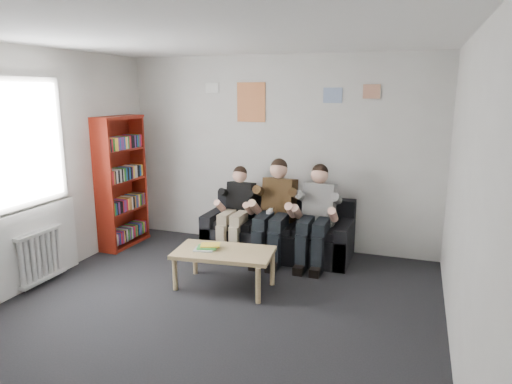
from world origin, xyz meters
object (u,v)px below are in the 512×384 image
Objects in this scene: bookshelf at (122,182)px; coffee_table at (224,255)px; sofa at (278,234)px; person_left at (236,211)px; person_right at (316,216)px; person_middle at (275,211)px.

coffee_table is at bearing -22.26° from bookshelf.
sofa is at bearing 78.78° from coffee_table.
sofa is 1.66× the size of person_left.
person_right is (0.55, -0.19, 0.35)m from sofa.
coffee_table is (-0.26, -1.29, 0.11)m from sofa.
bookshelf reaches higher than sofa.
coffee_table is at bearing -101.22° from sofa.
person_middle is 1.03× the size of person_right.
bookshelf is 1.41× the size of person_middle.
coffee_table is 1.16m from person_left.
sofa is 1.07× the size of bookshelf.
bookshelf is at bearing -172.36° from person_right.
sofa is at bearing 12.45° from bookshelf.
person_left is at bearing -176.93° from person_right.
person_middle is (2.22, 0.21, -0.29)m from bookshelf.
person_right reaches higher than sofa.
person_left reaches higher than sofa.
bookshelf is at bearing -169.75° from sofa.
bookshelf reaches higher than person_middle.
coffee_table is 1.16m from person_middle.
bookshelf is at bearing -170.24° from person_left.
bookshelf is 2.22m from coffee_table.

